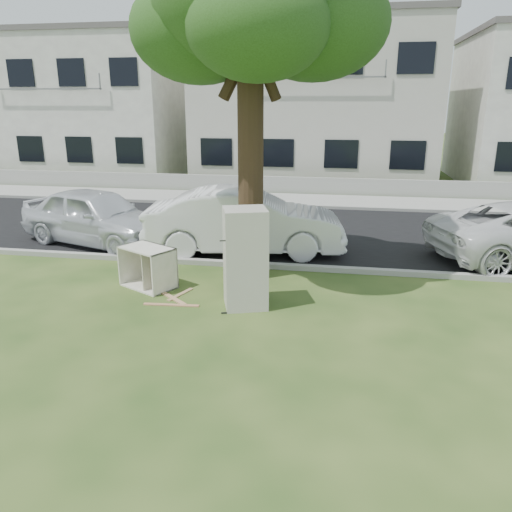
% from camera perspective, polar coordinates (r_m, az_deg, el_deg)
% --- Properties ---
extents(ground, '(120.00, 120.00, 0.00)m').
position_cam_1_polar(ground, '(9.40, -0.17, -6.09)').
color(ground, '#264117').
extents(road, '(120.00, 7.00, 0.01)m').
position_cam_1_polar(road, '(15.05, 3.84, 2.84)').
color(road, black).
rests_on(road, ground).
extents(kerb_near, '(120.00, 0.18, 0.12)m').
position_cam_1_polar(kerb_near, '(11.67, 1.93, -1.41)').
color(kerb_near, gray).
rests_on(kerb_near, ground).
extents(kerb_far, '(120.00, 0.18, 0.12)m').
position_cam_1_polar(kerb_far, '(18.50, 5.04, 5.50)').
color(kerb_far, gray).
rests_on(kerb_far, ground).
extents(sidewalk, '(120.00, 2.80, 0.01)m').
position_cam_1_polar(sidewalk, '(19.91, 5.41, 6.33)').
color(sidewalk, gray).
rests_on(sidewalk, ground).
extents(low_wall, '(120.00, 0.15, 0.70)m').
position_cam_1_polar(low_wall, '(21.43, 5.80, 8.02)').
color(low_wall, gray).
rests_on(low_wall, ground).
extents(street_tree, '(3.80, 3.80, 7.02)m').
position_cam_1_polar(street_tree, '(10.63, -0.68, 26.80)').
color(street_tree, black).
rests_on(street_tree, ground).
extents(townhouse_left, '(10.20, 8.16, 7.04)m').
position_cam_1_polar(townhouse_left, '(29.31, -18.27, 15.95)').
color(townhouse_left, white).
rests_on(townhouse_left, ground).
extents(townhouse_center, '(11.22, 8.16, 7.44)m').
position_cam_1_polar(townhouse_center, '(26.05, 6.89, 17.05)').
color(townhouse_center, beige).
rests_on(townhouse_center, ground).
extents(fridge, '(0.96, 0.92, 1.88)m').
position_cam_1_polar(fridge, '(9.25, -1.23, -0.28)').
color(fridge, beige).
rests_on(fridge, ground).
extents(cabinet, '(1.29, 1.13, 0.86)m').
position_cam_1_polar(cabinet, '(10.62, -12.26, -1.26)').
color(cabinet, silver).
rests_on(cabinet, ground).
extents(plank_a, '(1.08, 0.17, 0.02)m').
position_cam_1_polar(plank_a, '(9.70, -9.67, -5.53)').
color(plank_a, '#B37C56').
rests_on(plank_a, ground).
extents(plank_b, '(0.80, 0.71, 0.02)m').
position_cam_1_polar(plank_b, '(10.06, -9.64, -4.68)').
color(plank_b, tan).
rests_on(plank_b, ground).
extents(plank_c, '(0.34, 0.75, 0.02)m').
position_cam_1_polar(plank_c, '(10.19, -8.64, -4.36)').
color(plank_c, tan).
rests_on(plank_c, ground).
extents(car_center, '(5.19, 2.44, 1.65)m').
position_cam_1_polar(car_center, '(12.68, -1.31, 3.97)').
color(car_center, silver).
rests_on(car_center, ground).
extents(car_left, '(4.83, 3.17, 1.53)m').
position_cam_1_polar(car_left, '(14.18, -17.73, 4.33)').
color(car_left, silver).
rests_on(car_left, ground).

